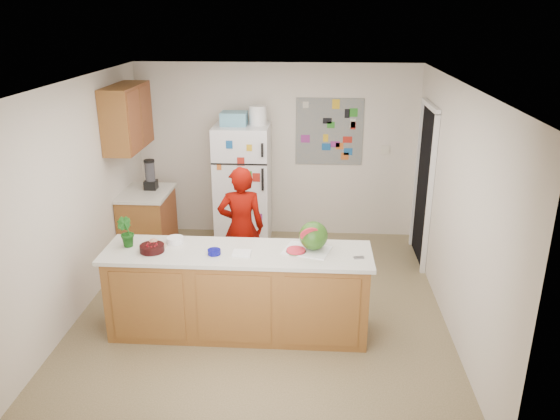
# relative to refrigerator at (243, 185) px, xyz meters

# --- Properties ---
(floor) EXTENTS (4.00, 4.50, 0.02)m
(floor) POSITION_rel_refrigerator_xyz_m (0.45, -1.88, -0.86)
(floor) COLOR brown
(floor) RESTS_ON ground
(wall_back) EXTENTS (4.00, 0.02, 2.50)m
(wall_back) POSITION_rel_refrigerator_xyz_m (0.45, 0.38, 0.40)
(wall_back) COLOR beige
(wall_back) RESTS_ON ground
(wall_left) EXTENTS (0.02, 4.50, 2.50)m
(wall_left) POSITION_rel_refrigerator_xyz_m (-1.56, -1.88, 0.40)
(wall_left) COLOR beige
(wall_left) RESTS_ON ground
(wall_right) EXTENTS (0.02, 4.50, 2.50)m
(wall_right) POSITION_rel_refrigerator_xyz_m (2.46, -1.88, 0.40)
(wall_right) COLOR beige
(wall_right) RESTS_ON ground
(ceiling) EXTENTS (4.00, 4.50, 0.02)m
(ceiling) POSITION_rel_refrigerator_xyz_m (0.45, -1.88, 1.66)
(ceiling) COLOR white
(ceiling) RESTS_ON wall_back
(doorway) EXTENTS (0.03, 0.85, 2.04)m
(doorway) POSITION_rel_refrigerator_xyz_m (2.44, -0.43, 0.17)
(doorway) COLOR black
(doorway) RESTS_ON ground
(peninsula_base) EXTENTS (2.60, 0.62, 0.88)m
(peninsula_base) POSITION_rel_refrigerator_xyz_m (0.25, -2.38, -0.41)
(peninsula_base) COLOR brown
(peninsula_base) RESTS_ON floor
(peninsula_top) EXTENTS (2.68, 0.70, 0.04)m
(peninsula_top) POSITION_rel_refrigerator_xyz_m (0.25, -2.38, 0.05)
(peninsula_top) COLOR silver
(peninsula_top) RESTS_ON peninsula_base
(side_counter_base) EXTENTS (0.60, 0.80, 0.86)m
(side_counter_base) POSITION_rel_refrigerator_xyz_m (-1.24, -0.53, -0.42)
(side_counter_base) COLOR brown
(side_counter_base) RESTS_ON floor
(side_counter_top) EXTENTS (0.64, 0.84, 0.04)m
(side_counter_top) POSITION_rel_refrigerator_xyz_m (-1.24, -0.53, 0.03)
(side_counter_top) COLOR silver
(side_counter_top) RESTS_ON side_counter_base
(upper_cabinets) EXTENTS (0.35, 1.00, 0.80)m
(upper_cabinets) POSITION_rel_refrigerator_xyz_m (-1.37, -0.58, 1.05)
(upper_cabinets) COLOR brown
(upper_cabinets) RESTS_ON wall_left
(refrigerator) EXTENTS (0.75, 0.70, 1.70)m
(refrigerator) POSITION_rel_refrigerator_xyz_m (0.00, 0.00, 0.00)
(refrigerator) COLOR silver
(refrigerator) RESTS_ON floor
(fridge_top_bin) EXTENTS (0.35, 0.28, 0.18)m
(fridge_top_bin) POSITION_rel_refrigerator_xyz_m (-0.10, 0.00, 0.94)
(fridge_top_bin) COLOR #5999B2
(fridge_top_bin) RESTS_ON refrigerator
(photo_collage) EXTENTS (0.95, 0.01, 0.95)m
(photo_collage) POSITION_rel_refrigerator_xyz_m (1.20, 0.36, 0.70)
(photo_collage) COLOR slate
(photo_collage) RESTS_ON wall_back
(person) EXTENTS (0.60, 0.44, 1.50)m
(person) POSITION_rel_refrigerator_xyz_m (0.15, -1.36, -0.10)
(person) COLOR #690701
(person) RESTS_ON floor
(blender_appliance) EXTENTS (0.13, 0.13, 0.38)m
(blender_appliance) POSITION_rel_refrigerator_xyz_m (-1.19, -0.42, 0.24)
(blender_appliance) COLOR black
(blender_appliance) RESTS_ON side_counter_top
(cutting_board) EXTENTS (0.51, 0.44, 0.01)m
(cutting_board) POSITION_rel_refrigerator_xyz_m (0.94, -2.32, 0.08)
(cutting_board) COLOR white
(cutting_board) RESTS_ON peninsula_top
(watermelon) EXTENTS (0.29, 0.29, 0.29)m
(watermelon) POSITION_rel_refrigerator_xyz_m (1.00, -2.30, 0.22)
(watermelon) COLOR #1D5014
(watermelon) RESTS_ON cutting_board
(watermelon_slice) EXTENTS (0.19, 0.19, 0.02)m
(watermelon_slice) POSITION_rel_refrigerator_xyz_m (0.84, -2.37, 0.09)
(watermelon_slice) COLOR red
(watermelon_slice) RESTS_ON cutting_board
(cherry_bowl) EXTENTS (0.32, 0.32, 0.07)m
(cherry_bowl) POSITION_rel_refrigerator_xyz_m (-0.59, -2.44, 0.11)
(cherry_bowl) COLOR black
(cherry_bowl) RESTS_ON peninsula_top
(white_bowl) EXTENTS (0.22, 0.22, 0.06)m
(white_bowl) POSITION_rel_refrigerator_xyz_m (-0.41, -2.21, 0.10)
(white_bowl) COLOR silver
(white_bowl) RESTS_ON peninsula_top
(cobalt_bowl) EXTENTS (0.15, 0.15, 0.05)m
(cobalt_bowl) POSITION_rel_refrigerator_xyz_m (0.04, -2.47, 0.10)
(cobalt_bowl) COLOR #080768
(cobalt_bowl) RESTS_ON peninsula_top
(plate) EXTENTS (0.32, 0.32, 0.02)m
(plate) POSITION_rel_refrigerator_xyz_m (-0.61, -2.34, 0.08)
(plate) COLOR beige
(plate) RESTS_ON peninsula_top
(paper_towel) EXTENTS (0.18, 0.16, 0.02)m
(paper_towel) POSITION_rel_refrigerator_xyz_m (0.30, -2.45, 0.08)
(paper_towel) COLOR silver
(paper_towel) RESTS_ON peninsula_top
(keys) EXTENTS (0.11, 0.06, 0.01)m
(keys) POSITION_rel_refrigerator_xyz_m (1.45, -2.47, 0.08)
(keys) COLOR gray
(keys) RESTS_ON peninsula_top
(potted_plant) EXTENTS (0.20, 0.17, 0.30)m
(potted_plant) POSITION_rel_refrigerator_xyz_m (-0.88, -2.33, 0.22)
(potted_plant) COLOR #0E4715
(potted_plant) RESTS_ON peninsula_top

